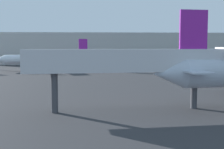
% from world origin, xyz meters
% --- Properties ---
extents(airplane_far_left, '(27.25, 22.15, 8.88)m').
position_xyz_m(airplane_far_left, '(-17.71, 75.13, 3.24)').
color(airplane_far_left, silver).
rests_on(airplane_far_left, ground_plane).
extents(jet_bridge, '(23.65, 4.38, 6.67)m').
position_xyz_m(jet_bridge, '(0.42, 19.97, 5.15)').
color(jet_bridge, silver).
rests_on(jet_bridge, ground_plane).
extents(terminal_building, '(95.96, 20.07, 11.93)m').
position_xyz_m(terminal_building, '(3.58, 113.54, 5.96)').
color(terminal_building, '#B7B7B2').
rests_on(terminal_building, ground_plane).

